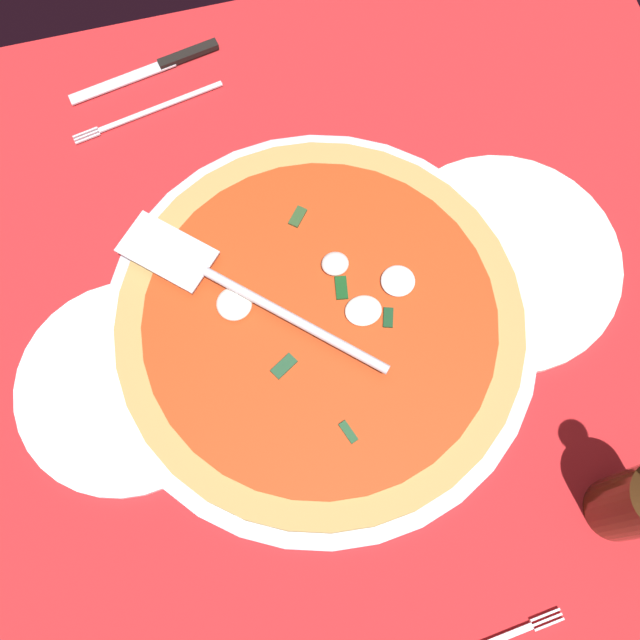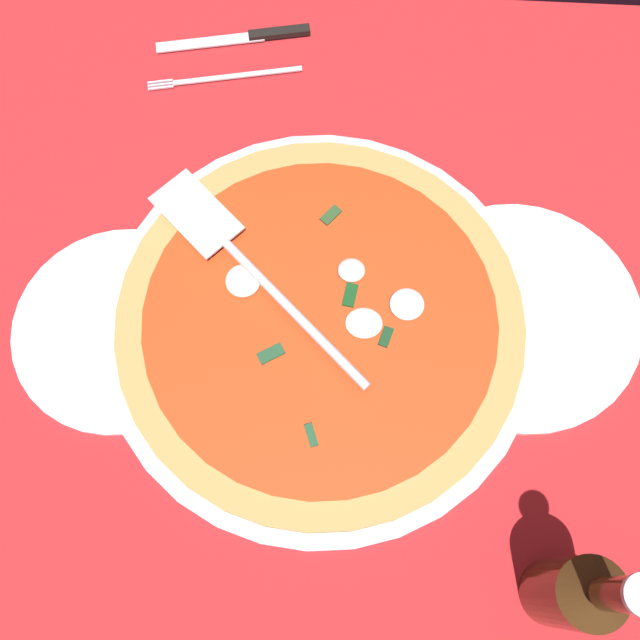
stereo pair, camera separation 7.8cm
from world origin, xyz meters
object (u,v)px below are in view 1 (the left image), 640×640
at_px(pizza_server, 240,290).
at_px(place_setting_far, 154,90).
at_px(dinner_plate_left, 127,387).
at_px(dinner_plate_right, 503,261).
at_px(pizza, 320,321).

bearing_deg(pizza_server, place_setting_far, -37.31).
bearing_deg(dinner_plate_left, place_setting_far, 75.57).
relative_size(dinner_plate_right, pizza_server, 1.05).
bearing_deg(pizza_server, dinner_plate_left, 68.57).
bearing_deg(dinner_plate_right, pizza, -174.01).
height_order(dinner_plate_right, place_setting_far, place_setting_far).
relative_size(dinner_plate_right, pizza, 0.60).
bearing_deg(pizza_server, dinner_plate_right, -140.54).
xyz_separation_m(dinner_plate_right, pizza, (-0.21, -0.02, 0.01)).
bearing_deg(place_setting_far, pizza_server, 87.75).
height_order(dinner_plate_left, dinner_plate_right, same).
distance_m(pizza_server, place_setting_far, 0.29).
relative_size(dinner_plate_right, place_setting_far, 1.28).
bearing_deg(pizza, dinner_plate_right, 5.99).
bearing_deg(pizza, dinner_plate_left, -175.03).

